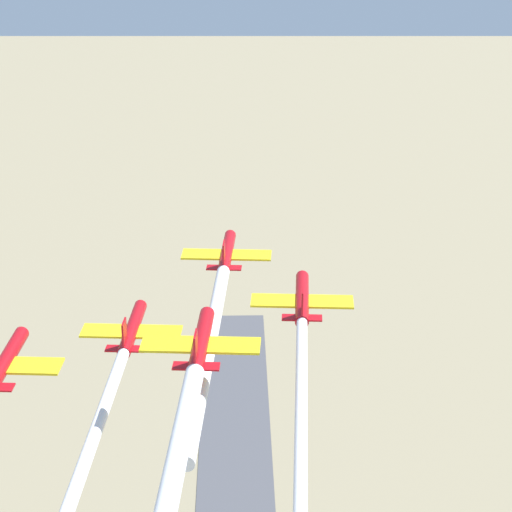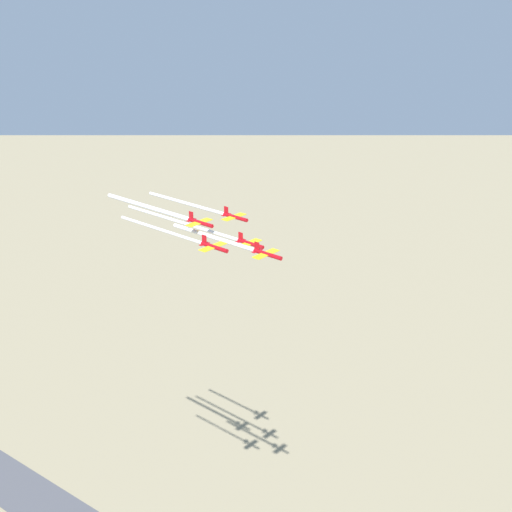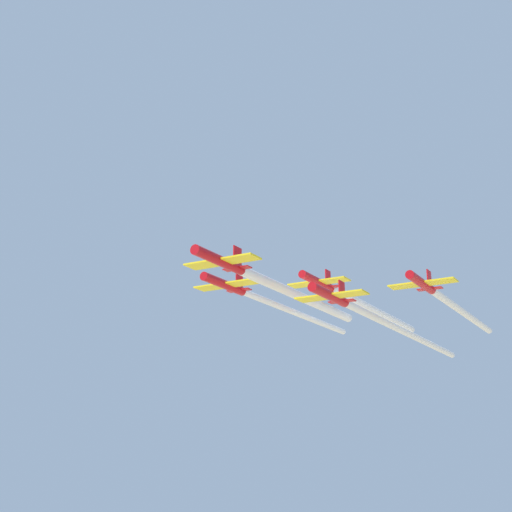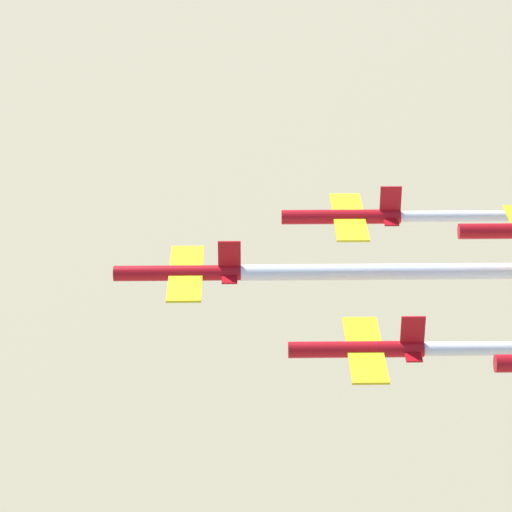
% 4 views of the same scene
% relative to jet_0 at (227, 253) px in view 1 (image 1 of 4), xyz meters
% --- Properties ---
extents(jet_0, '(9.13, 8.81, 3.06)m').
position_rel_jet_0_xyz_m(jet_0, '(0.00, 0.00, 0.00)').
color(jet_0, '#B20C14').
extents(jet_1, '(9.13, 8.81, 3.06)m').
position_rel_jet_0_xyz_m(jet_1, '(-13.46, 4.53, -2.12)').
color(jet_1, '#B20C14').
extents(jet_2, '(9.13, 8.81, 3.06)m').
position_rel_jet_0_xyz_m(jet_2, '(-10.50, -9.56, 1.02)').
color(jet_2, '#B20C14').
extents(jet_3, '(9.13, 8.81, 3.06)m').
position_rel_jet_0_xyz_m(jet_3, '(-26.91, 9.07, 1.17)').
color(jet_3, '#B20C14').
extents(jet_4, '(9.13, 8.81, 3.06)m').
position_rel_jet_0_xyz_m(jet_4, '(-23.96, -5.02, 3.18)').
color(jet_4, '#B20C14').
extents(smoke_trail_0, '(30.21, 7.42, 1.16)m').
position_rel_jet_0_xyz_m(smoke_trail_0, '(-19.08, -4.00, -0.04)').
color(smoke_trail_0, white).
extents(smoke_trail_2, '(32.78, 7.67, 0.85)m').
position_rel_jet_0_xyz_m(smoke_trail_2, '(-30.90, -13.84, 0.98)').
color(smoke_trail_2, white).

